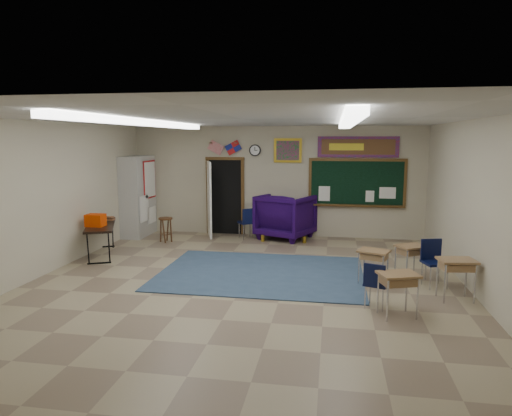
% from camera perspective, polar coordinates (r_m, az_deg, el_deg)
% --- Properties ---
extents(floor, '(9.00, 9.00, 0.00)m').
position_cam_1_polar(floor, '(8.48, -1.57, -9.61)').
color(floor, gray).
rests_on(floor, ground).
extents(back_wall, '(8.00, 0.04, 3.00)m').
position_cam_1_polar(back_wall, '(12.55, 2.38, 3.33)').
color(back_wall, beige).
rests_on(back_wall, floor).
extents(front_wall, '(8.00, 0.04, 3.00)m').
position_cam_1_polar(front_wall, '(3.91, -14.64, -8.72)').
color(front_wall, beige).
rests_on(front_wall, floor).
extents(left_wall, '(0.04, 9.00, 3.00)m').
position_cam_1_polar(left_wall, '(9.73, -25.40, 0.98)').
color(left_wall, beige).
rests_on(left_wall, floor).
extents(right_wall, '(0.04, 9.00, 3.00)m').
position_cam_1_polar(right_wall, '(8.35, 26.44, -0.22)').
color(right_wall, beige).
rests_on(right_wall, floor).
extents(ceiling, '(8.00, 9.00, 0.04)m').
position_cam_1_polar(ceiling, '(8.06, -1.66, 11.09)').
color(ceiling, silver).
rests_on(ceiling, back_wall).
extents(area_rug, '(4.00, 3.00, 0.02)m').
position_cam_1_polar(area_rug, '(9.19, 0.64, -8.09)').
color(area_rug, '#354A66').
rests_on(area_rug, floor).
extents(fluorescent_strips, '(3.86, 6.00, 0.10)m').
position_cam_1_polar(fluorescent_strips, '(8.06, -1.65, 10.66)').
color(fluorescent_strips, white).
rests_on(fluorescent_strips, ceiling).
extents(doorway, '(1.10, 0.89, 2.16)m').
position_cam_1_polar(doorway, '(12.73, -4.44, 1.38)').
color(doorway, black).
rests_on(doorway, back_wall).
extents(chalkboard, '(2.55, 0.14, 1.30)m').
position_cam_1_polar(chalkboard, '(12.43, 12.48, 2.92)').
color(chalkboard, brown).
rests_on(chalkboard, back_wall).
extents(bulletin_board, '(2.10, 0.05, 0.55)m').
position_cam_1_polar(bulletin_board, '(12.38, 12.63, 7.46)').
color(bulletin_board, '#B51C0F').
rests_on(bulletin_board, back_wall).
extents(framed_art_print, '(0.75, 0.05, 0.65)m').
position_cam_1_polar(framed_art_print, '(12.43, 4.00, 7.19)').
color(framed_art_print, '#B08D22').
rests_on(framed_art_print, back_wall).
extents(wall_clock, '(0.32, 0.05, 0.32)m').
position_cam_1_polar(wall_clock, '(12.55, -0.13, 7.22)').
color(wall_clock, black).
rests_on(wall_clock, back_wall).
extents(wall_flags, '(1.16, 0.06, 0.70)m').
position_cam_1_polar(wall_flags, '(12.69, -3.97, 7.81)').
color(wall_flags, red).
rests_on(wall_flags, back_wall).
extents(storage_cabinet, '(0.59, 1.25, 2.20)m').
position_cam_1_polar(storage_cabinet, '(12.97, -14.50, 1.45)').
color(storage_cabinet, '#AFAFAA').
rests_on(storage_cabinet, floor).
extents(wingback_armchair, '(1.70, 1.72, 1.20)m').
position_cam_1_polar(wingback_armchair, '(12.28, 3.72, -1.03)').
color(wingback_armchair, '#1A053A').
rests_on(wingback_armchair, floor).
extents(student_chair_reading, '(0.58, 0.58, 0.84)m').
position_cam_1_polar(student_chair_reading, '(12.24, -1.16, -1.90)').
color(student_chair_reading, black).
rests_on(student_chair_reading, floor).
extents(student_chair_desk_a, '(0.48, 0.48, 0.75)m').
position_cam_1_polar(student_chair_desk_a, '(7.54, 14.87, -9.27)').
color(student_chair_desk_a, black).
rests_on(student_chair_desk_a, floor).
extents(student_chair_desk_b, '(0.52, 0.52, 0.85)m').
position_cam_1_polar(student_chair_desk_b, '(8.87, 21.49, -6.54)').
color(student_chair_desk_b, black).
rests_on(student_chair_desk_b, floor).
extents(student_desk_front_left, '(0.65, 0.57, 0.64)m').
position_cam_1_polar(student_desk_front_left, '(8.70, 14.46, -6.94)').
color(student_desk_front_left, '#A0774A').
rests_on(student_desk_front_left, floor).
extents(student_desk_front_right, '(0.68, 0.63, 0.65)m').
position_cam_1_polar(student_desk_front_right, '(9.24, 18.79, -6.18)').
color(student_desk_front_right, '#A0774A').
rests_on(student_desk_front_right, floor).
extents(student_desk_back_left, '(0.67, 0.58, 0.67)m').
position_cam_1_polar(student_desk_back_left, '(7.26, 17.28, -10.04)').
color(student_desk_back_left, '#A0774A').
rests_on(student_desk_back_left, floor).
extents(student_desk_back_right, '(0.63, 0.51, 0.69)m').
position_cam_1_polar(student_desk_back_right, '(8.31, 23.71, -7.93)').
color(student_desk_back_right, '#A0774A').
rests_on(student_desk_back_right, floor).
extents(folding_table, '(1.25, 1.84, 1.00)m').
position_cam_1_polar(folding_table, '(11.07, -18.81, -3.62)').
color(folding_table, black).
rests_on(folding_table, floor).
extents(wooden_stool, '(0.36, 0.36, 0.64)m').
position_cam_1_polar(wooden_stool, '(12.08, -11.21, -2.65)').
color(wooden_stool, '#4D3117').
rests_on(wooden_stool, floor).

